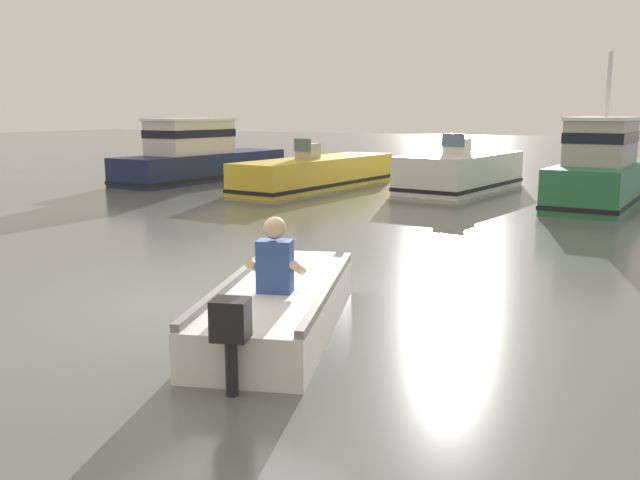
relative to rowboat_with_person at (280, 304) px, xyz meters
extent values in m
plane|color=slate|center=(-1.14, 0.44, -0.25)|extent=(120.00, 120.00, 0.00)
cube|color=white|center=(0.02, -0.07, -0.03)|extent=(2.02, 3.29, 0.44)
cube|color=white|center=(-0.52, 1.58, -0.03)|extent=(0.70, 0.57, 0.42)
cube|color=gray|center=(-0.46, -0.23, 0.22)|extent=(1.03, 2.91, 0.08)
cube|color=gray|center=(0.51, 0.09, 0.22)|extent=(1.03, 2.91, 0.08)
cube|color=white|center=(0.05, -0.16, 0.15)|extent=(1.05, 0.58, 0.06)
cylinder|color=black|center=(0.54, -1.63, 0.02)|extent=(0.13, 0.13, 0.54)
cube|color=black|center=(0.54, -1.63, 0.37)|extent=(0.34, 0.32, 0.32)
cube|color=#334C99|center=(0.07, -0.21, 0.45)|extent=(0.39, 0.32, 0.52)
sphere|color=beige|center=(0.07, -0.21, 0.83)|extent=(0.22, 0.22, 0.22)
cylinder|color=beige|center=(-0.16, -0.23, 0.43)|extent=(0.22, 0.43, 0.23)
cylinder|color=beige|center=(0.26, -0.09, 0.43)|extent=(0.22, 0.43, 0.23)
cube|color=#19234C|center=(-10.21, 12.16, 0.18)|extent=(2.15, 6.78, 0.87)
cube|color=black|center=(-10.21, 12.16, -0.10)|extent=(2.20, 6.83, 0.10)
cube|color=silver|center=(-10.25, 11.56, 1.14)|extent=(1.53, 2.89, 1.04)
cube|color=black|center=(-10.25, 11.56, 1.27)|extent=(1.56, 2.92, 0.24)
cube|color=white|center=(-10.25, 11.56, 1.70)|extent=(1.60, 3.03, 0.08)
cube|color=gold|center=(-5.88, 11.85, 0.18)|extent=(2.19, 6.52, 0.87)
cube|color=black|center=(-5.88, 11.85, -0.10)|extent=(2.24, 6.57, 0.10)
cube|color=#B2ADA3|center=(-5.92, 11.37, 0.84)|extent=(0.60, 0.55, 0.44)
cube|color=slate|center=(-5.95, 11.11, 1.02)|extent=(0.56, 0.09, 0.36)
cube|color=white|center=(-1.95, 13.15, 0.26)|extent=(2.50, 4.96, 1.03)
cube|color=black|center=(-1.95, 13.15, -0.07)|extent=(2.54, 5.01, 0.10)
cube|color=silver|center=(-2.00, 12.80, 1.00)|extent=(0.72, 0.58, 0.44)
cube|color=slate|center=(-2.03, 12.54, 1.18)|extent=(0.66, 0.13, 0.36)
cube|color=#287042|center=(1.89, 11.91, 0.24)|extent=(2.03, 5.65, 0.99)
cube|color=black|center=(1.89, 11.91, -0.08)|extent=(2.08, 5.69, 0.10)
cube|color=#B2ADA3|center=(1.85, 11.41, 1.24)|extent=(1.43, 2.41, 1.01)
cube|color=black|center=(1.85, 11.41, 1.36)|extent=(1.47, 2.45, 0.24)
cube|color=white|center=(1.85, 11.41, 1.78)|extent=(1.51, 2.54, 0.08)
cylinder|color=silver|center=(1.88, 11.77, 2.02)|extent=(0.10, 0.10, 2.57)
camera|label=1|loc=(3.49, -5.76, 1.94)|focal=38.27mm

